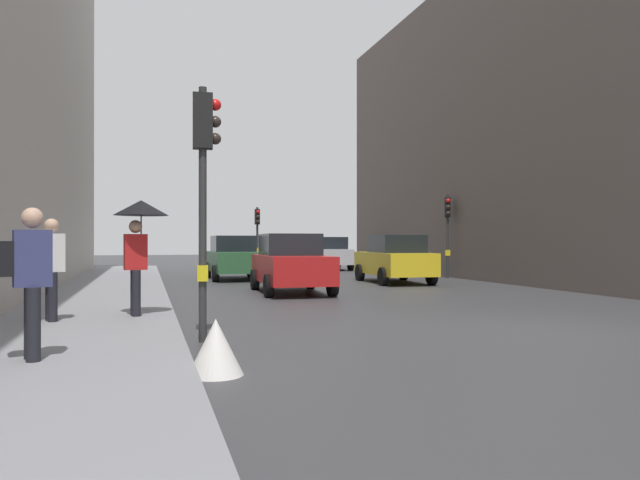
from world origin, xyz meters
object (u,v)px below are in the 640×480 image
Objects in this scene: car_red_sedan at (291,263)px; pedestrian_with_black_backpack at (49,263)px; car_green_estate at (234,258)px; pedestrian_with_umbrella at (139,225)px; warning_sign_triangle at (216,347)px; car_yellow_taxi at (395,259)px; pedestrian_with_grey_backpack at (28,274)px; traffic_light_far_median at (257,226)px; traffic_light_mid_street at (448,221)px; traffic_light_near_left at (204,166)px; car_silver_hatchback at (328,253)px.

car_red_sedan is 2.41× the size of pedestrian_with_black_backpack.
car_red_sedan is 1.01× the size of car_green_estate.
pedestrian_with_umbrella reaches higher than warning_sign_triangle.
car_yellow_taxi is at bearing 59.04° from warning_sign_triangle.
pedestrian_with_black_backpack is (-0.30, 3.58, 0.00)m from pedestrian_with_grey_backpack.
pedestrian_with_grey_backpack is (-5.46, -9.75, 0.29)m from car_red_sedan.
traffic_light_far_median reaches higher than car_red_sedan.
pedestrian_with_grey_backpack is (-13.37, -14.72, -1.24)m from traffic_light_mid_street.
pedestrian_with_black_backpack reaches higher than car_yellow_taxi.
traffic_light_mid_street is at bearing 32.15° from car_red_sedan.
traffic_light_near_left reaches higher than car_yellow_taxi.
car_yellow_taxi is 6.58m from car_green_estate.
traffic_light_mid_street is 17.21m from traffic_light_near_left.
traffic_light_mid_street is at bearing 31.33° from car_yellow_taxi.
car_red_sedan is 8.44m from pedestrian_with_black_backpack.
pedestrian_with_umbrella reaches higher than pedestrian_with_grey_backpack.
traffic_light_far_median reaches higher than pedestrian_with_grey_backpack.
car_silver_hatchback is at bearing 63.52° from pedestrian_with_umbrella.
car_yellow_taxi is at bearing 32.72° from car_red_sedan.
pedestrian_with_grey_backpack is at bearing -106.62° from pedestrian_with_umbrella.
car_yellow_taxi and car_silver_hatchback have the same top height.
car_yellow_taxi is (7.95, 11.07, -1.80)m from traffic_light_near_left.
car_silver_hatchback is (5.29, 13.42, 0.00)m from car_red_sedan.
warning_sign_triangle is (0.89, -4.63, -1.52)m from pedestrian_with_umbrella.
car_red_sedan is (-7.91, -4.97, -1.52)m from traffic_light_mid_street.
traffic_light_mid_street is 19.92m from pedestrian_with_grey_backpack.
traffic_light_far_median is 0.79× the size of car_red_sedan.
warning_sign_triangle is at bearing -101.33° from traffic_light_far_median.
car_silver_hatchback is at bearing 68.23° from traffic_light_near_left.
car_yellow_taxi is at bearing -34.65° from car_green_estate.
car_yellow_taxi is 2.00× the size of pedestrian_with_umbrella.
traffic_light_far_median is (4.92, 22.65, -0.34)m from traffic_light_near_left.
traffic_light_near_left is 15.14m from car_green_estate.
traffic_light_near_left is at bearing 37.67° from pedestrian_with_grey_backpack.
traffic_light_far_median reaches higher than warning_sign_triangle.
traffic_light_far_median is 14.74m from car_red_sedan.
traffic_light_far_median is (-6.29, 9.60, -0.06)m from traffic_light_mid_street.
car_green_estate is (-0.76, 6.73, 0.00)m from car_red_sedan.
car_yellow_taxi is 13.87m from pedestrian_with_black_backpack.
pedestrian_with_black_backpack is at bearing -138.68° from car_yellow_taxi.
car_red_sedan is at bearing -147.28° from car_yellow_taxi.
pedestrian_with_umbrella is 1.21× the size of pedestrian_with_grey_backpack.
pedestrian_with_umbrella is (-3.51, -12.51, 0.96)m from car_green_estate.
car_yellow_taxi is 12.54m from pedestrian_with_umbrella.
car_red_sedan and car_yellow_taxi have the same top height.
pedestrian_with_black_backpack is at bearing 142.16° from traffic_light_near_left.
car_silver_hatchback is 21.46m from pedestrian_with_umbrella.
traffic_light_mid_street is at bearing 41.41° from pedestrian_with_umbrella.
pedestrian_with_grey_backpack reaches higher than car_yellow_taxi.
car_yellow_taxi is (3.03, -11.58, -1.46)m from traffic_light_far_median.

